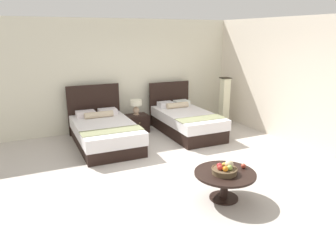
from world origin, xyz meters
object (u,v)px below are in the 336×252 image
object	(u,v)px
coffee_table	(225,178)
floor_lamp_corner	(224,101)
nightstand	(137,123)
table_lamp	(136,105)
bed_near_corner	(186,121)
bed_near_window	(104,132)
fruit_bowl	(225,169)
loose_apple	(243,166)

from	to	relation	value
coffee_table	floor_lamp_corner	size ratio (longest dim) A/B	0.72
nightstand	table_lamp	distance (m)	0.49
bed_near_corner	floor_lamp_corner	xyz separation A→B (m)	(1.39, 0.30, 0.35)
bed_near_window	nightstand	world-z (taller)	bed_near_window
bed_near_window	table_lamp	distance (m)	1.28
bed_near_window	fruit_bowl	size ratio (longest dim) A/B	5.59
bed_near_corner	loose_apple	world-z (taller)	bed_near_corner
floor_lamp_corner	coffee_table	bearing A→B (deg)	-124.72
bed_near_window	nightstand	size ratio (longest dim) A/B	3.86
bed_near_corner	coffee_table	world-z (taller)	bed_near_corner
bed_near_window	floor_lamp_corner	world-z (taller)	floor_lamp_corner
loose_apple	table_lamp	bearing A→B (deg)	95.74
nightstand	loose_apple	bearing A→B (deg)	-84.23
nightstand	coffee_table	xyz separation A→B (m)	(0.04, -3.90, 0.12)
nightstand	fruit_bowl	distance (m)	3.94
bed_near_window	coffee_table	size ratio (longest dim) A/B	2.34
bed_near_corner	nightstand	world-z (taller)	bed_near_corner
floor_lamp_corner	table_lamp	bearing A→B (deg)	171.74
table_lamp	coffee_table	xyz separation A→B (m)	(0.04, -3.92, -0.37)
coffee_table	bed_near_corner	bearing A→B (deg)	71.76
bed_near_corner	bed_near_window	bearing A→B (deg)	179.82
coffee_table	loose_apple	distance (m)	0.38
loose_apple	nightstand	bearing A→B (deg)	95.77
loose_apple	floor_lamp_corner	distance (m)	4.13
bed_near_corner	table_lamp	xyz separation A→B (m)	(-1.11, 0.66, 0.40)
bed_near_corner	coffee_table	bearing A→B (deg)	-108.24
bed_near_corner	fruit_bowl	distance (m)	3.47
bed_near_window	fruit_bowl	distance (m)	3.46
fruit_bowl	table_lamp	bearing A→B (deg)	90.18
bed_near_corner	floor_lamp_corner	world-z (taller)	floor_lamp_corner
coffee_table	fruit_bowl	world-z (taller)	fruit_bowl
nightstand	fruit_bowl	xyz separation A→B (m)	(0.01, -3.93, 0.28)
bed_near_window	loose_apple	size ratio (longest dim) A/B	28.24
bed_near_window	coffee_table	world-z (taller)	bed_near_window
nightstand	coffee_table	bearing A→B (deg)	-89.40
table_lamp	bed_near_window	bearing A→B (deg)	-147.33
bed_near_window	bed_near_corner	distance (m)	2.13
coffee_table	floor_lamp_corner	bearing A→B (deg)	55.28
coffee_table	floor_lamp_corner	distance (m)	4.34
bed_near_corner	loose_apple	distance (m)	3.34
table_lamp	floor_lamp_corner	size ratio (longest dim) A/B	0.30
nightstand	bed_near_window	bearing A→B (deg)	-148.13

